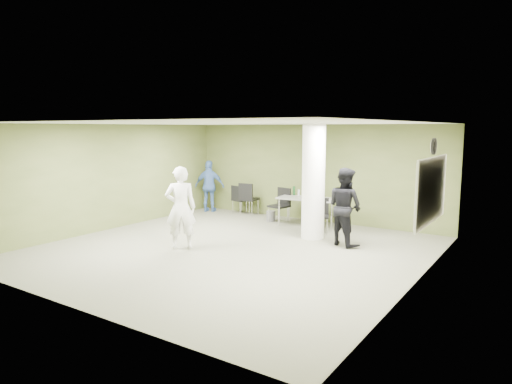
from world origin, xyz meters
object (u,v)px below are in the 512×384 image
Objects in this scene: man_blue at (210,186)px; man_black at (345,207)px; woman_white at (181,208)px; chair_back_left at (239,197)px; folding_table at (308,200)px.

man_black is at bearing 142.89° from man_blue.
man_black is at bearing 175.73° from woman_white.
chair_back_left is 0.49× the size of woman_white.
folding_table is 3.90m from woman_white.
chair_back_left is 0.55× the size of man_blue.
woman_white is at bearing 60.20° from man_black.
man_blue is at bearing 170.79° from folding_table.
folding_table is 0.97× the size of man_black.
woman_white is (-1.32, -3.67, 0.18)m from folding_table.
man_blue is at bearing -101.33° from woman_white.
folding_table is 2.11m from man_black.
chair_back_left is at bearing 165.60° from folding_table.
man_blue reaches higher than folding_table.
man_black is at bearing 171.74° from chair_back_left.
man_black reaches higher than folding_table.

